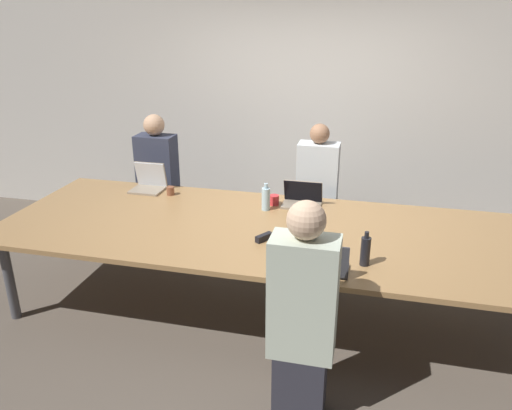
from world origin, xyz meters
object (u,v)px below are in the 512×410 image
object	(u,v)px
cup_far_left	(170,191)
laptop_far_left	(149,182)
laptop_near_midright	(325,265)
laptop_far_center	(302,198)
person_far_center	(317,196)
bottle_far_center	(266,199)
cup_far_center	(274,200)
person_near_midright	(302,316)
person_far_left	(158,183)
stapler	(264,237)
bottle_near_midright	(365,251)
cup_near_midright	(284,262)

from	to	relation	value
cup_far_left	laptop_far_left	bearing A→B (deg)	160.14
laptop_near_midright	laptop_far_center	bearing A→B (deg)	-74.47
person_far_center	bottle_far_center	xyz separation A→B (m)	(-0.37, -0.70, 0.19)
laptop_far_left	cup_far_center	bearing A→B (deg)	-5.05
laptop_far_left	cup_far_left	bearing A→B (deg)	-19.86
person_near_midright	person_far_left	distance (m)	2.82
laptop_far_center	stapler	distance (m)	0.82
bottle_far_center	bottle_near_midright	bearing A→B (deg)	-43.42
bottle_far_center	cup_near_midright	size ratio (longest dim) A/B	2.53
cup_far_left	stapler	distance (m)	1.34
cup_near_midright	bottle_far_center	bearing A→B (deg)	109.36
laptop_far_center	cup_near_midright	distance (m)	1.21
bottle_far_center	laptop_far_left	bearing A→B (deg)	168.41
cup_near_midright	laptop_far_left	size ratio (longest dim) A/B	0.31
laptop_far_center	cup_far_center	bearing A→B (deg)	-169.65
laptop_near_midright	stapler	xyz separation A→B (m)	(-0.51, 0.41, -0.04)
laptop_far_center	laptop_far_left	xyz separation A→B (m)	(-1.53, 0.07, 0.01)
bottle_far_center	person_far_left	xyz separation A→B (m)	(-1.32, 0.64, -0.18)
person_far_center	laptop_far_left	world-z (taller)	person_far_center
bottle_near_midright	laptop_far_left	size ratio (longest dim) A/B	0.80
cup_near_midright	laptop_near_midright	bearing A→B (deg)	-1.48
person_far_left	person_near_midright	bearing A→B (deg)	-48.40
bottle_far_center	cup_far_left	distance (m)	0.98
person_near_midright	bottle_near_midright	world-z (taller)	person_near_midright
person_far_center	laptop_near_midright	world-z (taller)	person_far_center
person_far_center	laptop_far_left	xyz separation A→B (m)	(-1.60, -0.45, 0.16)
laptop_near_midright	person_far_center	bearing A→B (deg)	-81.33
bottle_far_center	bottle_near_midright	world-z (taller)	bottle_near_midright
cup_far_center	laptop_far_left	bearing A→B (deg)	174.95
person_far_center	laptop_far_left	size ratio (longest dim) A/B	4.53
cup_far_center	bottle_far_center	distance (m)	0.16
laptop_far_center	cup_near_midright	world-z (taller)	laptop_far_center
cup_far_left	cup_far_center	bearing A→B (deg)	-1.02
laptop_far_center	person_near_midright	xyz separation A→B (m)	(0.26, -1.66, -0.13)
laptop_near_midright	cup_far_left	world-z (taller)	laptop_near_midright
person_far_center	cup_far_left	bearing A→B (deg)	-157.81
person_far_left	laptop_far_center	bearing A→B (deg)	-15.70
person_far_center	stapler	bearing A→B (deg)	-100.38
cup_near_midright	cup_far_left	world-z (taller)	cup_near_midright
cup_far_center	stapler	xyz separation A→B (m)	(0.08, -0.76, -0.02)
bottle_far_center	stapler	world-z (taller)	bottle_far_center
cup_far_center	bottle_far_center	bearing A→B (deg)	-108.06
bottle_near_midright	stapler	distance (m)	0.80
person_near_midright	laptop_far_left	xyz separation A→B (m)	(-1.79, 1.72, 0.14)
person_far_center	cup_far_left	xyz separation A→B (m)	(-1.34, -0.55, 0.13)
person_far_center	stapler	world-z (taller)	person_far_center
bottle_near_midright	stapler	xyz separation A→B (m)	(-0.76, 0.22, -0.08)
laptop_far_center	person_near_midright	size ratio (longest dim) A/B	0.24
bottle_near_midright	cup_far_left	size ratio (longest dim) A/B	3.08
laptop_far_left	stapler	world-z (taller)	laptop_far_left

